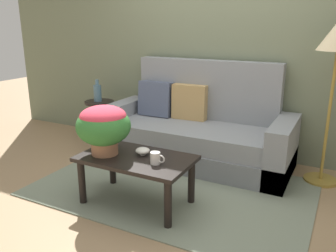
% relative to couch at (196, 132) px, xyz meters
% --- Properties ---
extents(ground_plane, '(14.00, 14.00, 0.00)m').
position_rel_couch_xyz_m(ground_plane, '(0.10, -0.90, -0.33)').
color(ground_plane, '#997A56').
extents(wall_back, '(6.40, 0.12, 2.80)m').
position_rel_couch_xyz_m(wall_back, '(0.10, 0.46, 1.07)').
color(wall_back, slate).
rests_on(wall_back, ground).
extents(area_rug, '(2.54, 1.62, 0.01)m').
position_rel_couch_xyz_m(area_rug, '(0.10, -0.78, -0.32)').
color(area_rug, gray).
rests_on(area_rug, ground).
extents(couch, '(2.12, 0.86, 1.12)m').
position_rel_couch_xyz_m(couch, '(0.00, 0.00, 0.00)').
color(couch, slate).
rests_on(couch, ground).
extents(coffee_table, '(0.96, 0.56, 0.44)m').
position_rel_couch_xyz_m(coffee_table, '(-0.05, -1.18, 0.04)').
color(coffee_table, black).
rests_on(coffee_table, ground).
extents(side_table, '(0.38, 0.38, 0.54)m').
position_rel_couch_xyz_m(side_table, '(-1.39, 0.04, 0.05)').
color(side_table, black).
rests_on(side_table, ground).
extents(potted_plant, '(0.46, 0.46, 0.43)m').
position_rel_couch_xyz_m(potted_plant, '(-0.32, -1.24, 0.37)').
color(potted_plant, '#A36B4C').
rests_on(potted_plant, coffee_table).
extents(coffee_mug, '(0.13, 0.08, 0.10)m').
position_rel_couch_xyz_m(coffee_mug, '(0.18, -1.24, 0.16)').
color(coffee_mug, white).
rests_on(coffee_mug, coffee_table).
extents(snack_bowl, '(0.12, 0.12, 0.06)m').
position_rel_couch_xyz_m(snack_bowl, '(-0.02, -1.11, 0.14)').
color(snack_bowl, silver).
rests_on(snack_bowl, coffee_table).
extents(table_vase, '(0.10, 0.10, 0.28)m').
position_rel_couch_xyz_m(table_vase, '(-1.40, 0.04, 0.33)').
color(table_vase, slate).
rests_on(table_vase, side_table).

